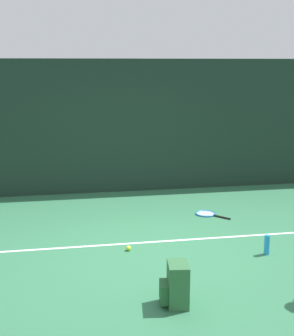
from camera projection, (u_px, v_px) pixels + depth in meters
ground_plane at (152, 249)px, 6.32m from camera, size 12.00×12.00×0.00m
back_fence at (122, 127)px, 8.94m from camera, size 10.00×0.10×2.46m
court_line at (149, 242)px, 6.55m from camera, size 9.00×0.05×0.00m
tennis_racket at (207, 214)px, 7.74m from camera, size 0.54×0.58×0.03m
backpack at (176, 285)px, 4.82m from camera, size 0.31×0.32×0.44m
tennis_ball_near_player at (129, 248)px, 6.25m from camera, size 0.07×0.07×0.07m
water_bottle at (267, 245)px, 6.12m from camera, size 0.07×0.07×0.26m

